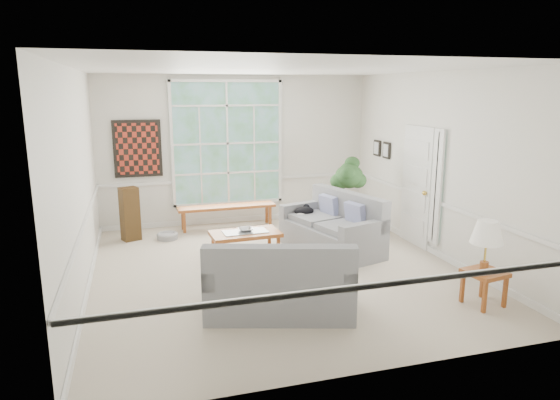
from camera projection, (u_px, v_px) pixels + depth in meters
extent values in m
cube|color=#BEAF9B|center=(277.00, 270.00, 7.68)|extent=(5.50, 6.00, 0.01)
cube|color=white|center=(277.00, 69.00, 7.03)|extent=(5.50, 6.00, 0.02)
cube|color=silver|center=(237.00, 150.00, 10.17)|extent=(5.50, 0.02, 3.00)
cube|color=silver|center=(367.00, 226.00, 4.54)|extent=(5.50, 0.02, 3.00)
cube|color=silver|center=(78.00, 183.00, 6.61)|extent=(0.02, 6.00, 3.00)
cube|color=silver|center=(440.00, 166.00, 8.11)|extent=(0.02, 6.00, 3.00)
cube|color=white|center=(227.00, 143.00, 10.04)|extent=(2.30, 0.08, 2.40)
cube|color=white|center=(416.00, 186.00, 8.76)|extent=(0.08, 0.90, 2.10)
cube|color=white|center=(437.00, 187.00, 8.14)|extent=(0.08, 0.26, 1.90)
cube|color=#5D1F15|center=(138.00, 149.00, 9.57)|extent=(0.90, 0.06, 1.10)
cube|color=black|center=(386.00, 150.00, 9.72)|extent=(0.04, 0.26, 0.32)
cube|color=black|center=(377.00, 148.00, 10.10)|extent=(0.04, 0.26, 0.32)
cube|color=gray|center=(331.00, 223.00, 8.48)|extent=(1.43, 2.02, 0.99)
cube|color=gray|center=(280.00, 275.00, 6.14)|extent=(1.98, 1.39, 0.97)
cube|color=#93491D|center=(245.00, 244.00, 8.24)|extent=(1.16, 0.68, 0.42)
imported|color=#97979C|center=(246.00, 229.00, 8.21)|extent=(0.31, 0.31, 0.07)
cube|color=#93491D|center=(227.00, 217.00, 9.96)|extent=(1.94, 0.41, 0.45)
cube|color=#93491D|center=(351.00, 220.00, 9.57)|extent=(0.62, 0.62, 0.51)
cube|color=#93491D|center=(484.00, 288.00, 6.39)|extent=(0.52, 0.52, 0.46)
cylinder|color=gray|center=(167.00, 236.00, 9.24)|extent=(0.50, 0.50, 0.12)
cube|color=#422C13|center=(130.00, 214.00, 9.09)|extent=(0.38, 0.34, 0.98)
ellipsoid|color=black|center=(304.00, 211.00, 8.93)|extent=(0.44, 0.40, 0.17)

